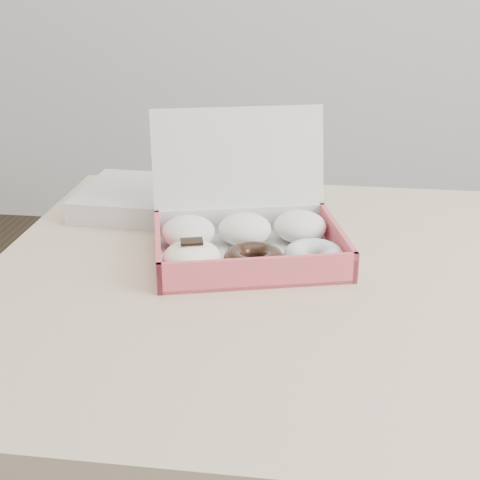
# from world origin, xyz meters

# --- Properties ---
(table) EXTENTS (1.20, 0.80, 0.75)m
(table) POSITION_xyz_m (0.00, 0.00, 0.67)
(table) COLOR tan
(table) RESTS_ON ground
(donut_box) EXTENTS (0.32, 0.30, 0.20)m
(donut_box) POSITION_xyz_m (-0.24, 0.06, 0.78)
(donut_box) COLOR silver
(donut_box) RESTS_ON table
(newspapers) EXTENTS (0.25, 0.20, 0.04)m
(newspapers) POSITION_xyz_m (-0.42, 0.22, 0.77)
(newspapers) COLOR white
(newspapers) RESTS_ON table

